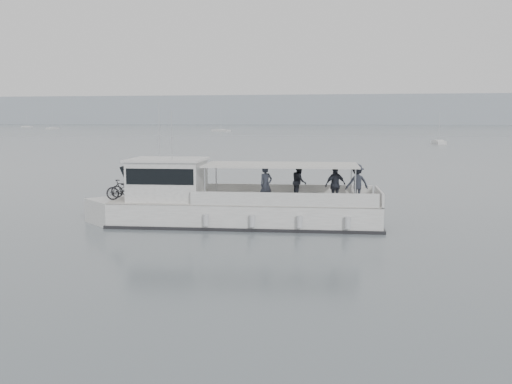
# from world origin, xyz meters

# --- Properties ---
(ground) EXTENTS (1400.00, 1400.00, 0.00)m
(ground) POSITION_xyz_m (0.00, 0.00, 0.00)
(ground) COLOR #535E62
(ground) RESTS_ON ground
(headland) EXTENTS (1400.00, 90.00, 28.00)m
(headland) POSITION_xyz_m (0.00, 560.00, 14.00)
(headland) COLOR #939EA8
(headland) RESTS_ON ground
(tour_boat) EXTENTS (14.56, 4.34, 6.06)m
(tour_boat) POSITION_xyz_m (-4.54, 3.09, 1.00)
(tour_boat) COLOR white
(tour_boat) RESTS_ON ground
(moored_fleet) EXTENTS (401.98, 332.39, 10.09)m
(moored_fleet) POSITION_xyz_m (-18.29, 199.07, 0.36)
(moored_fleet) COLOR white
(moored_fleet) RESTS_ON ground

